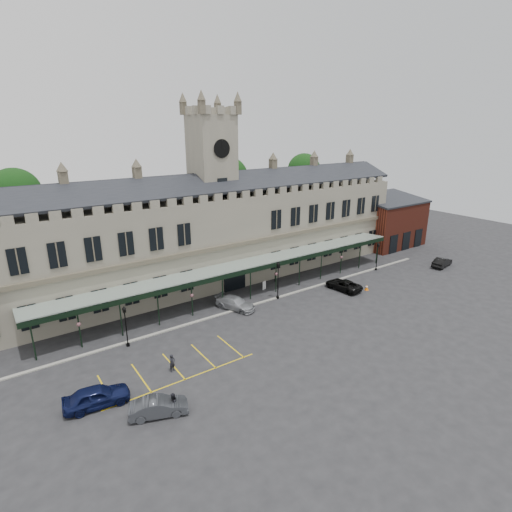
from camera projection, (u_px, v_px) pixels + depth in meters
ground at (287, 321)px, 44.42m from camera, size 140.00×140.00×0.00m
station_building at (215, 234)px, 54.81m from camera, size 60.00×10.36×17.30m
clock_tower at (213, 186)px, 52.81m from camera, size 5.60×5.60×24.80m
canopy at (249, 281)px, 49.49m from camera, size 50.00×4.10×4.30m
brick_annex at (388, 222)px, 71.76m from camera, size 12.40×8.36×9.23m
kerb at (258, 303)px, 48.69m from camera, size 60.00×0.40×0.12m
parking_markings at (176, 369)px, 35.62m from camera, size 16.00×6.00×0.01m
tree_behind_left at (16, 195)px, 47.93m from camera, size 6.00×6.00×16.00m
tree_behind_mid at (229, 177)px, 64.28m from camera, size 6.00×6.00×16.00m
tree_behind_right at (304, 171)px, 73.00m from camera, size 6.00×6.00×16.00m
lamp_post_left at (126, 323)px, 38.54m from camera, size 0.41×0.41×4.32m
lamp_post_mid at (278, 277)px, 49.27m from camera, size 0.47×0.47×4.94m
lamp_post_right at (377, 254)px, 59.30m from camera, size 0.41×0.41×4.30m
traffic_cone at (367, 288)px, 52.60m from camera, size 0.48×0.48×0.77m
sign_board at (264, 285)px, 52.82m from camera, size 0.64×0.25×1.14m
bollard_left at (223, 295)px, 50.03m from camera, size 0.17×0.17×0.94m
bollard_right at (275, 279)px, 55.47m from camera, size 0.16×0.16×0.91m
car_left_a at (97, 396)px, 30.70m from camera, size 5.14×2.60×1.68m
car_left_b at (159, 407)px, 29.74m from camera, size 4.59×2.90×1.43m
car_taxi at (235, 303)px, 47.12m from camera, size 3.86×5.40×1.45m
car_van at (343, 285)px, 52.66m from camera, size 2.87×5.23×1.39m
car_right_b at (442, 262)px, 61.34m from camera, size 4.64×2.32×1.46m
person_a at (172, 363)px, 35.05m from camera, size 0.71×0.58×1.66m
person_b at (173, 403)px, 30.01m from camera, size 1.00×0.98×1.62m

